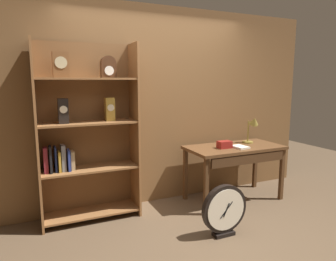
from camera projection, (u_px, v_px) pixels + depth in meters
ground_plane at (206, 245)px, 3.06m from camera, size 10.00×10.00×0.00m
back_wood_panel at (156, 107)px, 4.05m from camera, size 4.80×0.05×2.60m
bookshelf at (86, 133)px, 3.52m from camera, size 1.13×0.38×2.08m
workbench at (235, 153)px, 4.13m from camera, size 1.32×0.65×0.76m
desk_lamp at (253, 126)px, 4.31m from camera, size 0.22×0.22×0.39m
toolbox_small at (224, 145)px, 4.01m from camera, size 0.18×0.12×0.09m
open_repair_manual at (240, 147)px, 4.03m from camera, size 0.18×0.23×0.02m
round_clock_large at (224, 210)px, 3.21m from camera, size 0.52×0.11×0.56m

